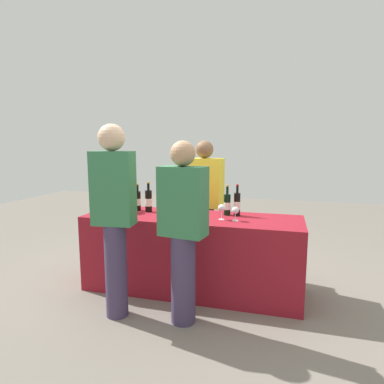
{
  "coord_description": "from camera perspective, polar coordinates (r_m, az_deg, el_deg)",
  "views": [
    {
      "loc": [
        0.88,
        -3.17,
        1.52
      ],
      "look_at": [
        0.0,
        0.0,
        1.03
      ],
      "focal_mm": 30.81,
      "sensor_mm": 36.0,
      "label": 1
    }
  ],
  "objects": [
    {
      "name": "guest_0",
      "position": [
        2.89,
        -13.34,
        -3.46
      ],
      "size": [
        0.37,
        0.23,
        1.68
      ],
      "rotation": [
        0.0,
        0.0,
        0.11
      ],
      "color": "#3F3351",
      "rests_on": "ground_plane"
    },
    {
      "name": "wine_bottle_0",
      "position": [
        3.81,
        -12.06,
        -1.13
      ],
      "size": [
        0.08,
        0.08,
        0.33
      ],
      "color": "black",
      "rests_on": "tasting_table"
    },
    {
      "name": "wine_bottle_3",
      "position": [
        3.42,
        6.1,
        -2.14
      ],
      "size": [
        0.07,
        0.07,
        0.32
      ],
      "color": "black",
      "rests_on": "tasting_table"
    },
    {
      "name": "tasting_table",
      "position": [
        3.48,
        0.0,
        -10.51
      ],
      "size": [
        2.21,
        0.7,
        0.78
      ],
      "primitive_type": "cube",
      "color": "maroon",
      "rests_on": "ground_plane"
    },
    {
      "name": "wine_bottle_1",
      "position": [
        3.69,
        -9.37,
        -1.47
      ],
      "size": [
        0.07,
        0.07,
        0.3
      ],
      "color": "black",
      "rests_on": "tasting_table"
    },
    {
      "name": "wine_glass_0",
      "position": [
        3.26,
        -1.98,
        -2.88
      ],
      "size": [
        0.07,
        0.07,
        0.14
      ],
      "color": "silver",
      "rests_on": "tasting_table"
    },
    {
      "name": "wine_bottle_4",
      "position": [
        3.41,
        7.81,
        -2.07
      ],
      "size": [
        0.07,
        0.07,
        0.32
      ],
      "color": "black",
      "rests_on": "tasting_table"
    },
    {
      "name": "server_pouring",
      "position": [
        3.95,
        2.13,
        -1.69
      ],
      "size": [
        0.45,
        0.28,
        1.56
      ],
      "rotation": [
        0.0,
        0.0,
        3.05
      ],
      "color": "black",
      "rests_on": "ground_plane"
    },
    {
      "name": "ice_bucket",
      "position": [
        3.65,
        -12.12,
        -1.83
      ],
      "size": [
        0.21,
        0.21,
        0.2
      ],
      "primitive_type": "cylinder",
      "color": "silver",
      "rests_on": "tasting_table"
    },
    {
      "name": "ground_plane",
      "position": [
        3.63,
        0.0,
        -16.37
      ],
      "size": [
        12.0,
        12.0,
        0.0
      ],
      "primitive_type": "plane",
      "color": "slate"
    },
    {
      "name": "wine_glass_1",
      "position": [
        3.21,
        5.14,
        -2.86
      ],
      "size": [
        0.07,
        0.07,
        0.15
      ],
      "color": "silver",
      "rests_on": "tasting_table"
    },
    {
      "name": "wine_bottle_2",
      "position": [
        3.6,
        -7.52,
        -1.52
      ],
      "size": [
        0.07,
        0.07,
        0.33
      ],
      "color": "black",
      "rests_on": "tasting_table"
    },
    {
      "name": "guest_1",
      "position": [
        2.74,
        -1.56,
        -6.08
      ],
      "size": [
        0.41,
        0.27,
        1.54
      ],
      "rotation": [
        0.0,
        0.0,
        -0.16
      ],
      "color": "#3F3351",
      "rests_on": "ground_plane"
    },
    {
      "name": "wine_glass_2",
      "position": [
        3.18,
        7.52,
        -3.26
      ],
      "size": [
        0.07,
        0.07,
        0.14
      ],
      "color": "silver",
      "rests_on": "tasting_table"
    }
  ]
}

